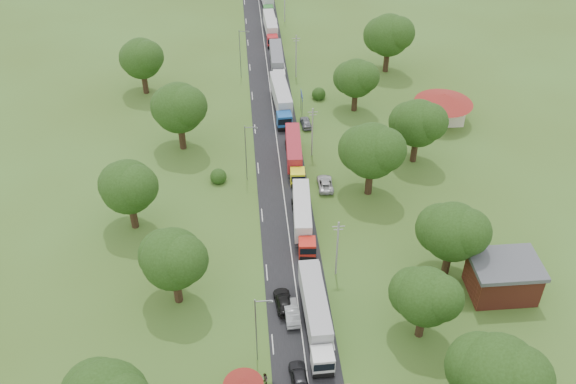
{
  "coord_description": "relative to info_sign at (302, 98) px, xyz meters",
  "views": [
    {
      "loc": [
        -5.93,
        -66.96,
        60.66
      ],
      "look_at": [
        0.37,
        7.4,
        3.0
      ],
      "focal_mm": 40.0,
      "sensor_mm": 36.0,
      "label": 1
    }
  ],
  "objects": [
    {
      "name": "tree_12",
      "position": [
        -21.21,
        -9.83,
        4.85
      ],
      "size": [
        9.6,
        9.6,
        12.05
      ],
      "color": "#382616",
      "rests_on": "ground"
    },
    {
      "name": "tree_2",
      "position": [
        8.79,
        -52.86,
        3.59
      ],
      "size": [
        8.0,
        8.0,
        10.1
      ],
      "color": "#382616",
      "rests_on": "ground"
    },
    {
      "name": "pole_3",
      "position": [
        0.3,
        14.0,
        1.68
      ],
      "size": [
        1.6,
        0.24,
        9.0
      ],
      "color": "gray",
      "rests_on": "ground"
    },
    {
      "name": "truck_0",
      "position": [
        -3.42,
        -50.56,
        -0.78
      ],
      "size": [
        2.86,
        15.13,
        4.19
      ],
      "color": "silver",
      "rests_on": "ground"
    },
    {
      "name": "pole_1",
      "position": [
        0.3,
        -42.0,
        1.68
      ],
      "size": [
        1.6,
        0.24,
        9.0
      ],
      "color": "gray",
      "rests_on": "ground"
    },
    {
      "name": "car_verge_near",
      "position": [
        1.38,
        -22.97,
        -2.31
      ],
      "size": [
        2.37,
        5.01,
        1.38
      ],
      "primitive_type": "imported",
      "rotation": [
        0.0,
        0.0,
        3.13
      ],
      "color": "#B3B3B3",
      "rests_on": "ground"
    },
    {
      "name": "house_cream",
      "position": [
        24.8,
        -5.0,
        0.64
      ],
      "size": [
        10.08,
        10.08,
        5.8
      ],
      "color": "beige",
      "rests_on": "ground"
    },
    {
      "name": "pole_4",
      "position": [
        0.3,
        42.0,
        1.68
      ],
      "size": [
        1.6,
        0.24,
        9.0
      ],
      "color": "gray",
      "rests_on": "ground"
    },
    {
      "name": "car_lane_front",
      "position": [
        -6.2,
        -58.5,
        -2.18
      ],
      "size": [
        2.19,
        4.9,
        1.64
      ],
      "primitive_type": "imported",
      "rotation": [
        0.0,
        0.0,
        3.2
      ],
      "color": "black",
      "rests_on": "ground"
    },
    {
      "name": "truck_2",
      "position": [
        -2.84,
        -16.0,
        -1.0
      ],
      "size": [
        2.87,
        13.65,
        3.77
      ],
      "color": "yellow",
      "rests_on": "ground"
    },
    {
      "name": "info_sign",
      "position": [
        0.0,
        0.0,
        0.0
      ],
      "size": [
        0.12,
        3.1,
        4.1
      ],
      "color": "slate",
      "rests_on": "ground"
    },
    {
      "name": "tree_10",
      "position": [
        -20.21,
        -44.84,
        4.22
      ],
      "size": [
        8.8,
        8.8,
        11.07
      ],
      "color": "#382616",
      "rests_on": "ground"
    },
    {
      "name": "car_verge_far",
      "position": [
        0.3,
        -4.74,
        -2.28
      ],
      "size": [
        1.99,
        4.34,
        1.44
      ],
      "primitive_type": "imported",
      "rotation": [
        0.0,
        0.0,
        3.21
      ],
      "color": "slate",
      "rests_on": "ground"
    },
    {
      "name": "tree_13",
      "position": [
        -29.21,
        10.16,
        4.22
      ],
      "size": [
        8.8,
        8.8,
        11.07
      ],
      "color": "#382616",
      "rests_on": "ground"
    },
    {
      "name": "pole_2",
      "position": [
        0.3,
        -14.0,
        1.68
      ],
      "size": [
        1.6,
        0.24,
        9.0
      ],
      "color": "gray",
      "rests_on": "ground"
    },
    {
      "name": "road",
      "position": [
        -5.2,
        -15.0,
        -3.0
      ],
      "size": [
        8.0,
        200.0,
        0.04
      ],
      "primitive_type": "cube",
      "color": "black",
      "rests_on": "ground"
    },
    {
      "name": "truck_4",
      "position": [
        -3.29,
        17.35,
        -0.93
      ],
      "size": [
        2.63,
        14.09,
        3.9
      ],
      "color": "white",
      "rests_on": "ground"
    },
    {
      "name": "house_brick",
      "position": [
        20.8,
        -47.0,
        -0.35
      ],
      "size": [
        8.6,
        6.6,
        5.2
      ],
      "color": "maroon",
      "rests_on": "ground"
    },
    {
      "name": "tree_4",
      "position": [
        7.79,
        -24.83,
        4.85
      ],
      "size": [
        9.6,
        9.6,
        12.05
      ],
      "color": "#382616",
      "rests_on": "ground"
    },
    {
      "name": "tree_11",
      "position": [
        -27.21,
        -29.84,
        4.22
      ],
      "size": [
        8.8,
        8.8,
        11.07
      ],
      "color": "#382616",
      "rests_on": "ground"
    },
    {
      "name": "truck_1",
      "position": [
        -3.12,
        -32.23,
        -0.96
      ],
      "size": [
        3.09,
        13.95,
        3.85
      ],
      "color": "red",
      "rests_on": "ground"
    },
    {
      "name": "car_lane_rear",
      "position": [
        -7.04,
        -47.0,
        -2.26
      ],
      "size": [
        2.56,
        5.26,
        1.47
      ],
      "primitive_type": "imported",
      "rotation": [
        0.0,
        0.0,
        3.24
      ],
      "color": "black",
      "rests_on": "ground"
    },
    {
      "name": "tree_3",
      "position": [
        14.79,
        -42.84,
        4.22
      ],
      "size": [
        8.8,
        8.8,
        11.07
      ],
      "color": "#382616",
      "rests_on": "ground"
    },
    {
      "name": "tree_5",
      "position": [
        16.79,
        -16.84,
        4.22
      ],
      "size": [
        8.8,
        8.8,
        11.07
      ],
      "color": "#382616",
      "rests_on": "ground"
    },
    {
      "name": "tree_6",
      "position": [
        9.79,
        0.14,
        3.59
      ],
      "size": [
        8.0,
        8.0,
        10.1
      ],
      "color": "#382616",
      "rests_on": "ground"
    },
    {
      "name": "truck_3",
      "position": [
        -3.57,
        1.47,
        -0.75
      ],
      "size": [
        3.35,
        15.34,
        4.24
      ],
      "color": "#195099",
      "rests_on": "ground"
    },
    {
      "name": "truck_5",
      "position": [
        -3.48,
        34.26,
        -0.98
      ],
      "size": [
        2.74,
        13.78,
        3.81
      ],
      "color": "#B31B20",
      "rests_on": "ground"
    },
    {
      "name": "ground",
      "position": [
        -5.2,
        -35.0,
        -3.0
      ],
      "size": [
        260.0,
        260.0,
        0.0
      ],
      "primitive_type": "plane",
      "color": "#3C541C",
      "rests_on": "ground"
    },
    {
      "name": "lamp_1",
      "position": [
        -10.55,
        -20.0,
        2.55
      ],
      "size": [
        2.03,
        0.22,
        10.0
      ],
      "color": "slate",
      "rests_on": "ground"
    },
    {
      "name": "tree_7",
      "position": [
        18.79,
        15.17,
        4.85
      ],
      "size": [
        9.6,
        9.6,
        12.05
      ],
      "color": "#382616",
      "rests_on": "ground"
    },
    {
      "name": "car_lane_mid",
      "position": [
        -6.2,
        -48.9,
        -2.2
      ],
      "size": [
        1.92,
        4.95,
        1.61
      ],
      "primitive_type": "imported",
      "rotation": [
        0.0,
        0.0,
        3.19
      ],
      "color": "#93969A",
      "rests_on": "ground"
    },
    {
      "name": "lamp_0",
      "position": [
        -10.55,
        -55.0,
        2.55
      ],
      "size": [
        2.03,
        0.22,
        10.0
      ],
      "color": "slate",
      "rests_on": "ground"
    },
    {
      "name": "pedestrian_booth",
      "position": [
        -10.0,
        -58.37,
        -2.2
      ],
      "size": [
        0.88,
        0.96,
        1.61
      ],
      "primitive_type": "imported",
      "rotation": [
        0.0,
        0.0,
        -1.14
      ],
      "color": "gray",
      "rests_on": "ground"
    },
    {
      "name": "tree_1",
      "position": [
        12.79,
        -64.83,
        4.85
      ],
      "size": [
        9.6,
        9.6,
        12.05
      ],
      "color": "#382616",
      "rests_on": "ground"
    },
    {
      "name": "lamp_2",
      "position": [
        -10.55,
        15.0,
        2.55
      ],
      "size": [
        2.03,
        0.22,
        10.0
      ],
      "color": "slate",
      "rests_on": "ground"
    }
  ]
}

